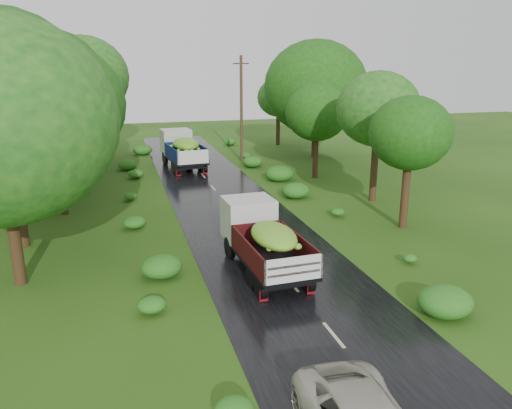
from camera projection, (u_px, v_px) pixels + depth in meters
name	position (u px, v px, depth m)	size (l,w,h in m)	color
ground	(334.00, 335.00, 15.92)	(120.00, 120.00, 0.00)	#1E400D
road	(283.00, 273.00, 20.54)	(6.50, 80.00, 0.02)	black
road_lines	(276.00, 264.00, 21.46)	(0.12, 69.60, 0.00)	#BFB78C
truck_near	(262.00, 236.00, 20.57)	(2.48, 6.30, 2.61)	black
truck_far	(182.00, 148.00, 40.54)	(3.10, 7.10, 2.90)	black
utility_pole	(241.00, 108.00, 42.32)	(1.50, 0.67, 8.92)	#382616
trees_left	(43.00, 91.00, 30.78)	(7.31, 32.11, 9.20)	black
trees_right	(325.00, 100.00, 38.86)	(6.75, 30.47, 8.14)	black
shrubs	(233.00, 207.00, 28.77)	(11.90, 44.00, 0.70)	#245F16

